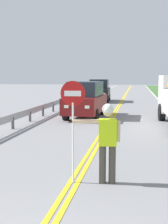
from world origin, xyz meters
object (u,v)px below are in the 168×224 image
object	(u,v)px
stop_sign_paddle	(73,109)
oncoming_suv_second	(100,90)
flagger_worker	(107,138)
oncoming_suv_nearest	(86,99)

from	to	relation	value
stop_sign_paddle	oncoming_suv_second	bearing A→B (deg)	95.35
flagger_worker	oncoming_suv_second	size ratio (longest dim) A/B	0.39
flagger_worker	stop_sign_paddle	world-z (taller)	stop_sign_paddle
flagger_worker	stop_sign_paddle	bearing A→B (deg)	-172.97
oncoming_suv_second	flagger_worker	bearing A→B (deg)	-82.65
stop_sign_paddle	flagger_worker	bearing A→B (deg)	7.03
stop_sign_paddle	oncoming_suv_nearest	size ratio (longest dim) A/B	0.50
stop_sign_paddle	oncoming_suv_nearest	xyz separation A→B (m)	(-1.52, 10.88, -0.65)
oncoming_suv_nearest	oncoming_suv_second	xyz separation A→B (m)	(-0.53, 11.08, 0.00)
oncoming_suv_second	stop_sign_paddle	bearing A→B (deg)	-84.65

